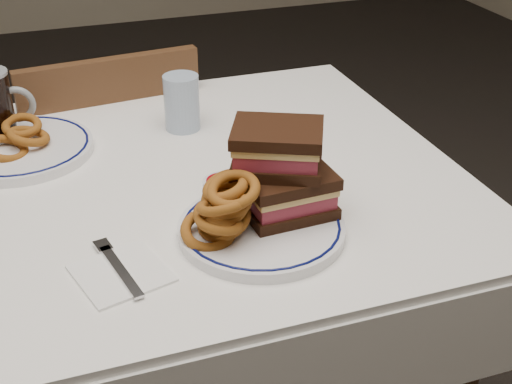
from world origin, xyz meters
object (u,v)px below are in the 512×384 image
object	(u,v)px
main_plate	(261,229)
far_plate	(20,148)
reuben_sandwich	(282,170)
chair_far	(112,195)

from	to	relation	value
main_plate	far_plate	world-z (taller)	same
main_plate	reuben_sandwich	distance (m)	0.09
reuben_sandwich	chair_far	bearing A→B (deg)	105.42
main_plate	far_plate	bearing A→B (deg)	129.38
chair_far	far_plate	bearing A→B (deg)	-121.82
reuben_sandwich	far_plate	xyz separation A→B (m)	(-0.37, 0.37, -0.08)
far_plate	chair_far	bearing A→B (deg)	58.18
chair_far	reuben_sandwich	bearing A→B (deg)	-74.58
chair_far	reuben_sandwich	distance (m)	0.79
chair_far	main_plate	bearing A→B (deg)	-78.64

